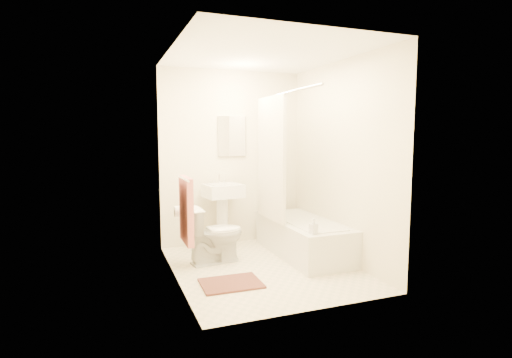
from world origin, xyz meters
name	(u,v)px	position (x,y,z in m)	size (l,w,h in m)	color
floor	(264,267)	(0.00, 0.00, 0.00)	(2.40, 2.40, 0.00)	beige
ceiling	(264,53)	(0.00, 0.00, 2.40)	(2.40, 2.40, 0.00)	white
wall_back	(232,158)	(0.00, 1.20, 1.20)	(2.00, 0.02, 2.40)	beige
wall_left	(174,166)	(-1.00, 0.00, 1.20)	(0.02, 2.40, 2.40)	beige
wall_right	(341,161)	(1.00, 0.00, 1.20)	(0.02, 2.40, 2.40)	beige
mirror	(232,136)	(0.00, 1.18, 1.50)	(0.40, 0.03, 0.55)	white
curtain_rod	(285,93)	(0.30, 0.10, 2.00)	(0.03, 0.03, 1.70)	silver
shower_curtain	(271,159)	(0.30, 0.50, 1.22)	(0.04, 0.80, 1.55)	silver
towel_bar	(182,178)	(-0.96, -0.25, 1.10)	(0.02, 0.02, 0.60)	silver
towel	(186,210)	(-0.93, -0.25, 0.78)	(0.06, 0.45, 0.66)	#CC7266
toilet_paper	(180,211)	(-0.93, 0.12, 0.70)	(0.12, 0.12, 0.11)	white
toilet	(215,234)	(-0.48, 0.39, 0.34)	(0.39, 0.70, 0.69)	white
sink	(223,213)	(-0.21, 0.95, 0.47)	(0.48, 0.38, 0.94)	white
bathtub	(303,237)	(0.66, 0.30, 0.22)	(0.68, 1.56, 0.44)	silver
bath_mat	(231,283)	(-0.51, -0.36, 0.01)	(0.61, 0.46, 0.02)	#4D251D
soap_bottle	(314,226)	(0.45, -0.35, 0.52)	(0.08, 0.08, 0.17)	white
scrub_brush	(282,213)	(0.58, 0.76, 0.46)	(0.06, 0.20, 0.04)	#30B471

